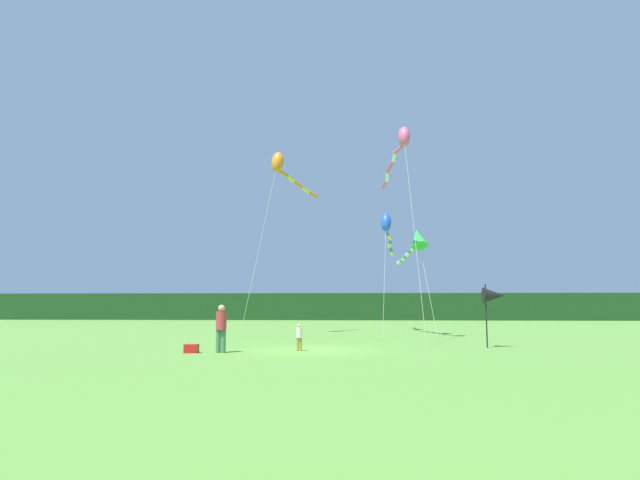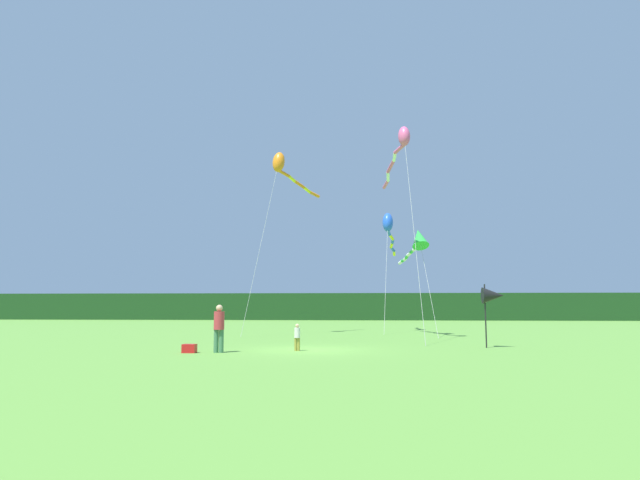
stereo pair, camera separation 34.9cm
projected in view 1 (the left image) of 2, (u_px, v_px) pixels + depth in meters
ground_plane at (310, 350)px, 22.26m from camera, size 120.00×120.00×0.00m
distant_treeline at (341, 307)px, 67.04m from camera, size 108.00×2.76×3.22m
person_adult at (221, 326)px, 20.99m from camera, size 0.40×0.40×1.81m
person_child at (299, 336)px, 21.83m from camera, size 0.23×0.23×1.06m
cooler_box at (191, 349)px, 20.82m from camera, size 0.50×0.37×0.33m
banner_flag_pole at (494, 296)px, 23.62m from camera, size 0.90×0.70×2.69m
kite_rainbow at (400, 147)px, 30.22m from camera, size 1.47×9.55×11.33m
kite_orange at (282, 167)px, 35.10m from camera, size 4.00×6.50×11.49m
kite_blue at (387, 226)px, 38.59m from camera, size 1.28×8.31×8.28m
kite_green at (417, 240)px, 33.79m from camera, size 1.74×6.51×6.63m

